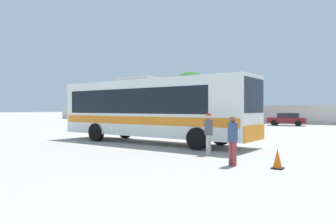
{
  "coord_description": "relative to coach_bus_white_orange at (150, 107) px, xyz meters",
  "views": [
    {
      "loc": [
        9.46,
        -14.41,
        1.89
      ],
      "look_at": [
        -1.59,
        3.66,
        1.67
      ],
      "focal_mm": 33.55,
      "sensor_mm": 36.0,
      "label": 1
    }
  ],
  "objects": [
    {
      "name": "ground_plane",
      "position": [
        0.5,
        10.0,
        -1.96
      ],
      "size": [
        300.0,
        300.0,
        0.0
      ],
      "primitive_type": "plane",
      "color": "#A3A099"
    },
    {
      "name": "perimeter_wall",
      "position": [
        0.5,
        27.11,
        -0.78
      ],
      "size": [
        80.0,
        0.3,
        2.36
      ],
      "primitive_type": "cube",
      "color": "beige",
      "rests_on": "ground_plane"
    },
    {
      "name": "coach_bus_white_orange",
      "position": [
        0.0,
        0.0,
        0.0
      ],
      "size": [
        11.85,
        3.41,
        3.68
      ],
      "color": "white",
      "rests_on": "ground_plane"
    },
    {
      "name": "attendant_by_bus_door",
      "position": [
        4.68,
        -2.59,
        -1.0
      ],
      "size": [
        0.35,
        0.35,
        1.7
      ],
      "color": "#B7B2A8",
      "rests_on": "ground_plane"
    },
    {
      "name": "passenger_waiting_on_apron",
      "position": [
        6.38,
        -4.44,
        -1.03
      ],
      "size": [
        0.44,
        0.44,
        1.66
      ],
      "color": "#99383D",
      "rests_on": "ground_plane"
    },
    {
      "name": "vendor_umbrella_near_gate_yellow",
      "position": [
        -11.06,
        5.75,
        0.01
      ],
      "size": [
        2.16,
        2.16,
        2.32
      ],
      "color": "gray",
      "rests_on": "ground_plane"
    },
    {
      "name": "parked_car_leftmost_white",
      "position": [
        -15.43,
        22.56,
        -1.2
      ],
      "size": [
        4.25,
        1.99,
        1.43
      ],
      "color": "silver",
      "rests_on": "ground_plane"
    },
    {
      "name": "parked_car_second_black",
      "position": [
        -9.38,
        23.28,
        -1.2
      ],
      "size": [
        4.3,
        2.15,
        1.44
      ],
      "color": "black",
      "rests_on": "ground_plane"
    },
    {
      "name": "parked_car_third_red",
      "position": [
        -2.39,
        23.42,
        -1.16
      ],
      "size": [
        4.16,
        2.13,
        1.54
      ],
      "color": "red",
      "rests_on": "ground_plane"
    },
    {
      "name": "parked_car_rightmost_maroon",
      "position": [
        3.04,
        22.63,
        -1.21
      ],
      "size": [
        4.16,
        2.2,
        1.41
      ],
      "color": "maroon",
      "rests_on": "ground_plane"
    },
    {
      "name": "roadside_tree_left",
      "position": [
        -12.83,
        29.74,
        3.46
      ],
      "size": [
        5.53,
        5.53,
        7.78
      ],
      "color": "brown",
      "rests_on": "ground_plane"
    },
    {
      "name": "roadside_tree_midleft",
      "position": [
        -5.88,
        32.18,
        2.93
      ],
      "size": [
        4.89,
        4.89,
        6.98
      ],
      "color": "brown",
      "rests_on": "ground_plane"
    },
    {
      "name": "traffic_cone_on_apron",
      "position": [
        7.77,
        -4.23,
        -1.66
      ],
      "size": [
        0.36,
        0.36,
        0.64
      ],
      "color": "black",
      "rests_on": "ground_plane"
    }
  ]
}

